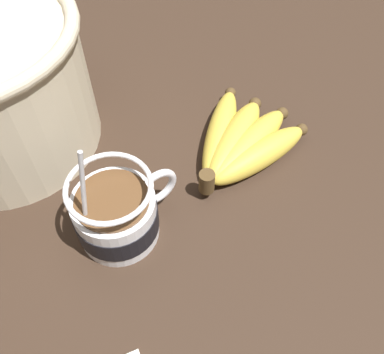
# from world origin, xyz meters

# --- Properties ---
(table) EXTENTS (1.17, 1.17, 0.04)m
(table) POSITION_xyz_m (0.00, 0.00, 0.02)
(table) COLOR #332319
(table) RESTS_ON ground
(coffee_mug) EXTENTS (0.13, 0.10, 0.16)m
(coffee_mug) POSITION_xyz_m (-0.08, -0.02, 0.07)
(coffee_mug) COLOR silver
(coffee_mug) RESTS_ON table
(banana_bunch) EXTENTS (0.18, 0.15, 0.04)m
(banana_bunch) POSITION_xyz_m (0.12, -0.01, 0.06)
(banana_bunch) COLOR #4C381E
(banana_bunch) RESTS_ON table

